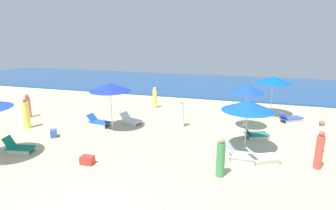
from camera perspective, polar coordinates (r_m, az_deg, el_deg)
ocean at (r=28.59m, az=8.28°, el=4.35°), size 60.00×13.25×0.12m
lounge_chair_0_1 at (r=13.83m, az=-29.17°, el=-7.82°), size 1.32×0.78×0.74m
umbrella_1 at (r=15.09m, az=16.40°, el=3.46°), size 1.80×1.80×2.59m
lounge_chair_1_0 at (r=14.41m, az=17.97°, el=-5.84°), size 1.41×1.10×0.61m
umbrella_3 at (r=18.27m, az=21.45°, el=5.01°), size 2.23×2.23×2.59m
lounge_chair_3_0 at (r=17.76m, az=24.51°, el=-2.59°), size 1.56×1.34×0.65m
umbrella_5 at (r=12.22m, az=16.60°, el=-0.12°), size 2.29×2.29×2.34m
lounge_chair_5_0 at (r=11.84m, az=19.35°, el=-10.43°), size 1.43×1.16×0.63m
lounge_chair_5_1 at (r=11.76m, az=15.63°, el=-10.19°), size 1.49×0.70×0.73m
umbrella_8 at (r=14.72m, az=-12.16°, el=3.70°), size 2.22×2.22×2.60m
lounge_chair_8_0 at (r=15.90m, az=-14.55°, el=-3.48°), size 1.39×0.75×0.69m
lounge_chair_8_1 at (r=16.06m, az=-7.96°, el=-3.13°), size 1.45×1.01×0.62m
beachgoer_0 at (r=10.22m, az=11.10°, el=-10.95°), size 0.42×0.42×1.55m
beachgoer_1 at (r=13.47m, az=29.47°, el=-6.26°), size 0.43×0.43×1.56m
beachgoer_2 at (r=19.19m, az=-27.58°, el=-0.27°), size 0.44×0.44×1.51m
beachgoer_3 at (r=15.24m, az=2.82°, el=-2.13°), size 0.43×0.43×1.52m
beachgoer_4 at (r=12.09m, az=29.45°, el=-8.51°), size 0.41×0.41×1.56m
beachgoer_5 at (r=19.27m, az=-2.81°, el=1.49°), size 0.42×0.42×1.52m
beachgoer_6 at (r=16.98m, az=-27.86°, el=-1.81°), size 0.49×0.49×1.70m
cooler_box_0 at (r=15.09m, az=-23.11°, el=-5.57°), size 0.53×0.56×0.38m
cooler_box_1 at (r=11.62m, az=-16.75°, el=-11.13°), size 0.54×0.40×0.33m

